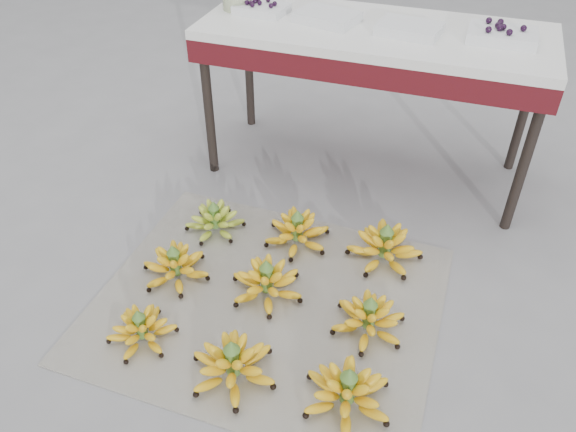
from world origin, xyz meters
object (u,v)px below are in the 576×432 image
(bunch_front_center, at_px, (233,364))
(bunch_back_right, at_px, (385,247))
(bunch_front_right, at_px, (347,392))
(bunch_mid_center, at_px, (267,282))
(bunch_mid_left, at_px, (175,266))
(bunch_back_center, at_px, (297,231))
(tray_left, at_px, (327,17))
(bunch_mid_right, at_px, (369,318))
(bunch_front_left, at_px, (142,329))
(tray_far_left, at_px, (261,8))
(tray_far_right, at_px, (502,35))
(bunch_back_left, at_px, (215,220))
(vendor_table, at_px, (374,46))
(newspaper_mat, at_px, (268,302))
(tray_right, at_px, (409,29))

(bunch_front_center, distance_m, bunch_back_right, 0.80)
(bunch_front_right, distance_m, bunch_mid_center, 0.54)
(bunch_mid_left, distance_m, bunch_back_center, 0.52)
(tray_left, bearing_deg, bunch_front_right, -70.53)
(bunch_mid_left, distance_m, bunch_mid_center, 0.37)
(bunch_front_center, distance_m, bunch_mid_center, 0.39)
(bunch_mid_left, distance_m, bunch_back_right, 0.83)
(bunch_front_right, relative_size, bunch_mid_right, 0.98)
(bunch_front_left, relative_size, tray_far_left, 1.14)
(bunch_mid_center, xyz_separation_m, tray_far_right, (0.65, 0.98, 0.68))
(bunch_back_right, bearing_deg, tray_left, 134.53)
(bunch_back_right, relative_size, tray_left, 1.17)
(bunch_back_left, distance_m, vendor_table, 1.02)
(vendor_table, relative_size, tray_far_right, 5.56)
(newspaper_mat, bearing_deg, bunch_mid_center, 113.28)
(bunch_mid_center, xyz_separation_m, tray_far_left, (-0.37, 0.97, 0.67))
(newspaper_mat, relative_size, bunch_mid_left, 3.68)
(bunch_back_left, bearing_deg, tray_right, 29.41)
(vendor_table, distance_m, tray_left, 0.24)
(bunch_back_center, relative_size, tray_far_right, 1.35)
(bunch_mid_right, bearing_deg, tray_far_left, 104.80)
(bunch_back_right, height_order, tray_far_left, tray_far_left)
(bunch_front_center, relative_size, bunch_back_center, 0.97)
(bunch_front_center, relative_size, tray_right, 1.28)
(bunch_mid_center, bearing_deg, bunch_back_right, 59.91)
(bunch_front_left, relative_size, bunch_back_right, 0.80)
(bunch_front_center, xyz_separation_m, bunch_mid_left, (-0.40, 0.36, -0.00))
(bunch_mid_left, relative_size, tray_left, 1.16)
(bunch_back_center, height_order, tray_right, tray_right)
(newspaper_mat, relative_size, bunch_mid_center, 3.53)
(tray_far_left, height_order, tray_left, tray_far_left)
(bunch_mid_center, height_order, bunch_back_center, bunch_mid_center)
(bunch_mid_center, distance_m, bunch_back_center, 0.32)
(bunch_back_left, xyz_separation_m, bunch_back_right, (0.72, 0.05, 0.01))
(newspaper_mat, bearing_deg, bunch_front_right, -39.98)
(bunch_mid_center, bearing_deg, tray_right, 91.18)
(bunch_back_center, relative_size, bunch_back_right, 1.06)
(vendor_table, bearing_deg, tray_far_right, 1.46)
(bunch_back_left, relative_size, tray_far_right, 1.16)
(bunch_mid_center, relative_size, tray_far_right, 1.32)
(newspaper_mat, height_order, bunch_front_left, bunch_front_left)
(tray_far_left, bearing_deg, bunch_mid_center, -69.01)
(bunch_front_right, height_order, tray_left, tray_left)
(newspaper_mat, distance_m, tray_far_right, 1.41)
(bunch_front_right, relative_size, vendor_table, 0.23)
(newspaper_mat, height_order, bunch_front_right, bunch_front_right)
(tray_right, bearing_deg, tray_far_right, 6.70)
(newspaper_mat, xyz_separation_m, bunch_front_center, (0.01, -0.34, 0.06))
(bunch_front_center, relative_size, tray_far_left, 1.47)
(bunch_front_center, xyz_separation_m, bunch_mid_center, (-0.03, 0.38, -0.00))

